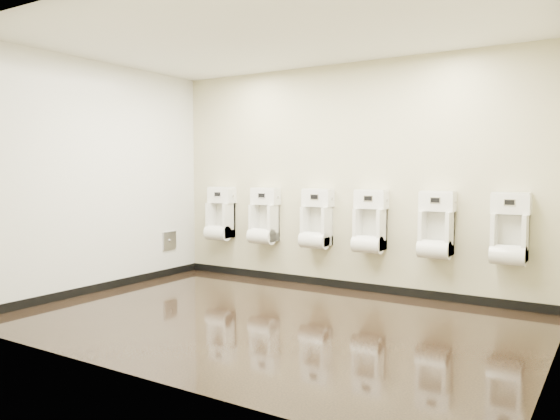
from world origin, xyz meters
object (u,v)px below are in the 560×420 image
at_px(urinal_0, 220,218).
at_px(urinal_4, 436,230).
at_px(access_panel, 169,240).
at_px(urinal_1, 264,220).
at_px(urinal_5, 510,234).
at_px(urinal_2, 316,223).
at_px(urinal_3, 370,226).

height_order(urinal_0, urinal_4, same).
height_order(access_panel, urinal_4, urinal_4).
relative_size(urinal_1, urinal_5, 1.00).
relative_size(urinal_1, urinal_2, 1.00).
distance_m(urinal_0, urinal_2, 1.55).
bearing_deg(urinal_3, urinal_1, 180.00).
xyz_separation_m(urinal_3, urinal_5, (1.56, 0.00, 0.00)).
relative_size(urinal_1, urinal_4, 1.00).
relative_size(access_panel, urinal_2, 0.34).
bearing_deg(urinal_5, access_panel, -174.57).
bearing_deg(urinal_0, access_panel, -144.16).
bearing_deg(urinal_0, urinal_2, 0.00).
distance_m(urinal_3, urinal_5, 1.56).
relative_size(urinal_1, urinal_3, 1.00).
bearing_deg(urinal_5, urinal_2, 180.00).
distance_m(access_panel, urinal_5, 4.44).
relative_size(access_panel, urinal_1, 0.34).
height_order(urinal_0, urinal_3, same).
bearing_deg(urinal_5, urinal_0, 180.00).
bearing_deg(urinal_1, urinal_5, 0.00).
bearing_deg(urinal_4, urinal_5, 0.00).
height_order(urinal_4, urinal_5, same).
relative_size(urinal_0, urinal_4, 1.00).
xyz_separation_m(urinal_2, urinal_4, (1.52, 0.00, 0.00)).
relative_size(urinal_0, urinal_3, 1.00).
distance_m(urinal_2, urinal_3, 0.72).
relative_size(urinal_0, urinal_2, 1.00).
distance_m(urinal_0, urinal_5, 3.83).
bearing_deg(urinal_5, urinal_1, 180.00).
bearing_deg(urinal_2, access_panel, -168.84).
distance_m(access_panel, urinal_4, 3.68).
xyz_separation_m(urinal_0, urinal_3, (2.27, 0.00, 0.00)).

